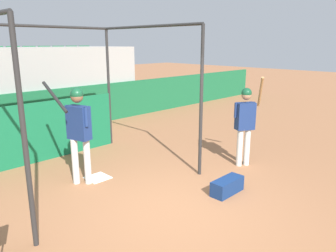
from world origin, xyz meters
TOP-DOWN VIEW (x-y plane):
  - ground_plane at (0.00, 0.00)m, footprint 60.00×60.00m
  - outfield_wall at (0.00, 6.11)m, footprint 24.00×0.12m
  - bleacher_section at (0.00, 7.37)m, footprint 8.70×2.40m
  - batting_cage at (-0.29, 3.24)m, footprint 3.61×3.24m
  - home_plate at (-0.16, 1.99)m, footprint 0.44×0.44m
  - player_batter at (-0.52, 2.00)m, footprint 0.57×0.82m
  - player_waiting at (2.59, 0.27)m, footprint 0.76×0.54m
  - equipment_bag at (1.13, -0.31)m, footprint 0.70×0.28m

SIDE VIEW (x-z plane):
  - ground_plane at x=0.00m, z-range 0.00..0.00m
  - home_plate at x=-0.16m, z-range 0.00..0.02m
  - equipment_bag at x=1.13m, z-range 0.00..0.28m
  - outfield_wall at x=0.00m, z-range 0.00..1.33m
  - player_waiting at x=2.59m, z-range 0.06..2.08m
  - player_batter at x=-0.52m, z-range 0.16..2.18m
  - batting_cage at x=-0.29m, z-range -0.27..2.83m
  - bleacher_section at x=0.00m, z-range 0.00..2.60m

